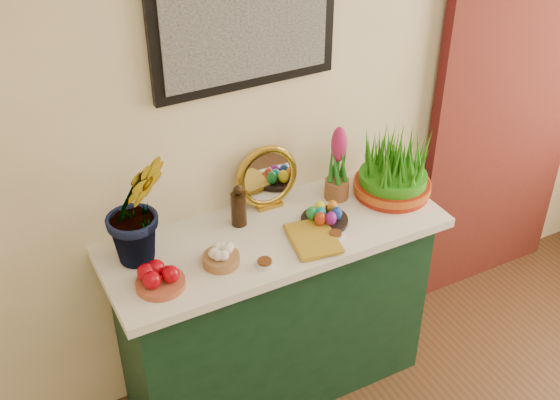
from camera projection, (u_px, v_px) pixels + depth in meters
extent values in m
cube|color=#FFEEBF|center=(276.00, 97.00, 2.80)|extent=(4.00, 0.04, 2.70)
cube|color=black|center=(245.00, 18.00, 2.54)|extent=(0.74, 0.03, 0.54)
cube|color=#A5A5A5|center=(247.00, 20.00, 2.52)|extent=(0.66, 0.01, 0.46)
cube|color=#490D17|center=(512.00, 86.00, 3.36)|extent=(0.90, 0.06, 2.30)
cube|color=#133620|center=(275.00, 316.00, 3.09)|extent=(1.30, 0.45, 0.85)
cube|color=silver|center=(274.00, 235.00, 2.84)|extent=(1.40, 0.55, 0.04)
imported|color=#20721D|center=(135.00, 192.00, 2.52)|extent=(0.30, 0.26, 0.60)
cylinder|color=#A74A2F|center=(161.00, 283.00, 2.54)|extent=(0.19, 0.19, 0.03)
cylinder|color=#AB7245|center=(221.00, 260.00, 2.64)|extent=(0.18, 0.18, 0.04)
cylinder|color=black|center=(239.00, 209.00, 2.82)|extent=(0.06, 0.06, 0.14)
sphere|color=black|center=(238.00, 190.00, 2.77)|extent=(0.04, 0.04, 0.04)
cube|color=#B58C2A|center=(269.00, 205.00, 2.97)|extent=(0.11, 0.06, 0.02)
torus|color=#B58C2A|center=(267.00, 177.00, 2.90)|extent=(0.28, 0.07, 0.28)
cylinder|color=silver|center=(267.00, 177.00, 2.90)|extent=(0.21, 0.03, 0.21)
imported|color=#AF881E|center=(292.00, 242.00, 2.74)|extent=(0.20, 0.26, 0.03)
cylinder|color=silver|center=(265.00, 264.00, 2.64)|extent=(0.07, 0.07, 0.02)
cylinder|color=#592D14|center=(265.00, 261.00, 2.63)|extent=(0.05, 0.05, 0.01)
cylinder|color=silver|center=(335.00, 236.00, 2.78)|extent=(0.06, 0.06, 0.02)
cylinder|color=#592D14|center=(336.00, 233.00, 2.78)|extent=(0.05, 0.05, 0.01)
cylinder|color=black|center=(324.00, 220.00, 2.87)|extent=(0.25, 0.25, 0.02)
ellipsoid|color=#BA3312|center=(320.00, 219.00, 2.81)|extent=(0.05, 0.05, 0.06)
ellipsoid|color=#173BA7|center=(337.00, 213.00, 2.84)|extent=(0.05, 0.05, 0.06)
ellipsoid|color=yellow|center=(320.00, 208.00, 2.87)|extent=(0.05, 0.05, 0.06)
ellipsoid|color=#188639|center=(312.00, 213.00, 2.84)|extent=(0.05, 0.05, 0.06)
ellipsoid|color=orange|center=(333.00, 207.00, 2.88)|extent=(0.05, 0.05, 0.06)
ellipsoid|color=#801886|center=(331.00, 218.00, 2.81)|extent=(0.05, 0.05, 0.06)
ellipsoid|color=#0D899F|center=(321.00, 214.00, 2.84)|extent=(0.05, 0.05, 0.06)
cylinder|color=brown|center=(337.00, 189.00, 3.01)|extent=(0.10, 0.10, 0.09)
ellipsoid|color=#C3276D|center=(339.00, 144.00, 2.88)|extent=(0.07, 0.07, 0.16)
cylinder|color=maroon|center=(392.00, 187.00, 3.04)|extent=(0.32, 0.32, 0.06)
cylinder|color=#A52110|center=(392.00, 185.00, 3.03)|extent=(0.34, 0.34, 0.03)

